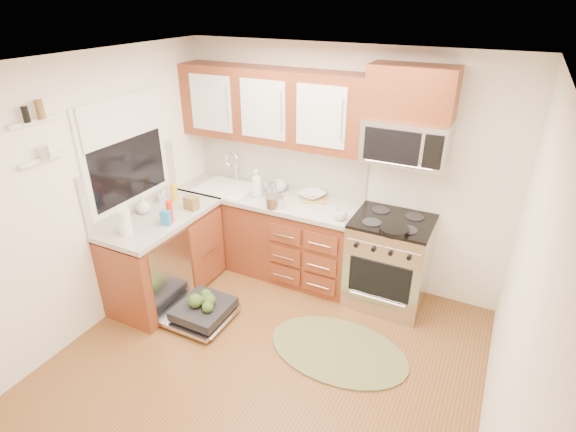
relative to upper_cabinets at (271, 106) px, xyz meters
The scene contains 38 objects.
floor 2.55m from the upper_cabinets, 65.28° to the right, with size 3.50×3.50×0.00m, color brown.
ceiling 1.84m from the upper_cabinets, 65.28° to the right, with size 3.50×3.50×0.00m, color white.
wall_back 0.97m from the upper_cabinets, 13.57° to the left, with size 3.50×0.04×2.50m, color white.
wall_front 3.46m from the upper_cabinets, 77.70° to the right, with size 3.50×0.04×2.50m, color white.
wall_left 1.98m from the upper_cabinets, 123.06° to the right, with size 0.04×3.50×2.50m, color white.
wall_right 3.00m from the upper_cabinets, 32.47° to the right, with size 0.04×3.50×2.50m, color white.
base_cabinet_back 1.46m from the upper_cabinets, 90.00° to the right, with size 2.05×0.60×0.85m, color #5F2915.
base_cabinet_left 1.93m from the upper_cabinets, 124.62° to the right, with size 0.60×1.25×0.85m, color #5F2915.
countertop_back 0.98m from the upper_cabinets, 90.00° to the right, with size 2.07×0.64×0.05m, color #A7A299.
countertop_left 1.60m from the upper_cabinets, 124.25° to the right, with size 0.64×1.27×0.05m, color #A7A299.
backsplash_back 0.68m from the upper_cabinets, 90.00° to the left, with size 2.05×0.02×0.57m, color #B9B4A6.
backsplash_left 1.60m from the upper_cabinets, 133.89° to the right, with size 0.02×1.25×0.57m, color #B9B4A6.
upper_cabinets is the anchor object (origin of this frame).
cabinet_over_mw 1.43m from the upper_cabinets, ahead, with size 0.76×0.35×0.47m, color #5F2915.
range 1.99m from the upper_cabinets, ahead, with size 0.76×0.64×0.95m, color silver, non-canonical shape.
microwave 1.42m from the upper_cabinets, ahead, with size 0.76×0.38×0.40m, color silver, non-canonical shape.
sink 1.21m from the upper_cabinets, 163.55° to the right, with size 0.62×0.50×0.26m, color white, non-canonical shape.
dishwasher 2.19m from the upper_cabinets, 96.04° to the right, with size 0.70×0.60×0.20m, color silver, non-canonical shape.
window 1.51m from the upper_cabinets, 133.21° to the right, with size 0.03×1.05×1.05m, color white, non-canonical shape.
window_blind 1.46m from the upper_cabinets, 132.50° to the right, with size 0.02×0.96×0.40m, color white.
shelf_upper 2.17m from the upper_cabinets, 117.33° to the right, with size 0.04×0.40×0.03m, color white.
shelf_lower 2.17m from the upper_cabinets, 117.33° to the right, with size 0.04×0.40×0.03m, color white.
rug 2.49m from the upper_cabinets, 41.09° to the right, with size 1.28×0.83×0.02m, color olive, non-canonical shape.
skillet 1.77m from the upper_cabinets, 15.01° to the right, with size 0.27×0.27×0.05m, color black.
stock_pot 0.98m from the upper_cabinets, 59.32° to the right, with size 0.20×0.20×0.12m, color silver.
cutting_board 1.07m from the upper_cabinets, ahead, with size 0.27×0.17×0.02m, color tan.
canister 0.88m from the upper_cabinets, 65.36° to the right, with size 0.11×0.11×0.17m, color silver.
paper_towel_roll 1.84m from the upper_cabinets, 116.51° to the right, with size 0.12×0.12×0.25m, color white.
mustard_bottle 1.36m from the upper_cabinets, 138.60° to the right, with size 0.06×0.06×0.20m, color gold.
red_bottle 1.48m from the upper_cabinets, 115.37° to the right, with size 0.06×0.06×0.23m, color red.
wooden_box 1.29m from the upper_cabinets, 124.01° to the right, with size 0.14×0.10×0.14m, color brown.
blue_carton 1.55m from the upper_cabinets, 114.14° to the right, with size 0.09×0.06×0.15m, color #2778B9.
bowl_a 1.03m from the upper_cabinets, ahead, with size 0.27×0.27×0.07m, color #999999.
bowl_b 0.91m from the upper_cabinets, 49.62° to the left, with size 0.26×0.26×0.08m, color #999999.
cup 1.33m from the upper_cabinets, 19.36° to the right, with size 0.13×0.13×0.10m, color #999999.
soap_bottle_a 0.83m from the upper_cabinets, 111.60° to the right, with size 0.12×0.12×0.30m, color #999999.
soap_bottle_b 1.47m from the upper_cabinets, 138.93° to the right, with size 0.08×0.08×0.17m, color #999999.
soap_bottle_c 1.64m from the upper_cabinets, 129.83° to the right, with size 0.14×0.14×0.18m, color #999999.
Camera 1 is at (1.49, -2.48, 2.93)m, focal length 28.00 mm.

